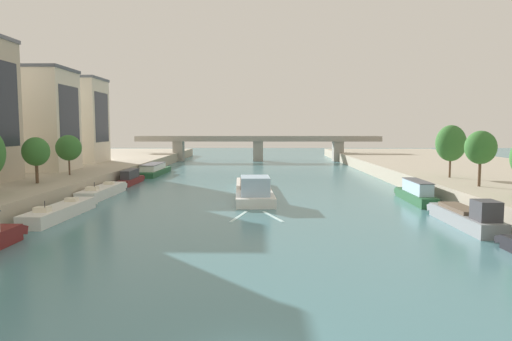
# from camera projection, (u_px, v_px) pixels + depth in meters

# --- Properties ---
(quay_left) EXTENTS (36.00, 170.00, 2.37)m
(quay_left) POSITION_uv_depth(u_px,v_px,m) (2.00, 179.00, 72.99)
(quay_left) COLOR #A89E89
(quay_left) RESTS_ON ground
(barge_midriver) EXTENTS (5.80, 24.62, 3.41)m
(barge_midriver) POSITION_uv_depth(u_px,v_px,m) (253.00, 189.00, 63.14)
(barge_midriver) COLOR silver
(barge_midriver) RESTS_ON ground
(wake_behind_barge) EXTENTS (5.59, 6.02, 0.03)m
(wake_behind_barge) POSITION_uv_depth(u_px,v_px,m) (256.00, 216.00, 48.47)
(wake_behind_barge) COLOR silver
(wake_behind_barge) RESTS_ON ground
(moored_boat_left_downstream) EXTENTS (3.02, 13.68, 2.39)m
(moored_boat_left_downstream) POSITION_uv_depth(u_px,v_px,m) (61.00, 211.00, 47.97)
(moored_boat_left_downstream) COLOR silver
(moored_boat_left_downstream) RESTS_ON ground
(moored_boat_left_midway) EXTENTS (2.86, 13.63, 2.44)m
(moored_boat_left_midway) POSITION_uv_depth(u_px,v_px,m) (103.00, 191.00, 62.83)
(moored_boat_left_midway) COLOR silver
(moored_boat_left_midway) RESTS_ON ground
(moored_boat_left_end) EXTENTS (1.84, 10.66, 2.47)m
(moored_boat_left_end) POSITION_uv_depth(u_px,v_px,m) (131.00, 178.00, 76.72)
(moored_boat_left_end) COLOR maroon
(moored_boat_left_end) RESTS_ON ground
(moored_boat_left_gap_after) EXTENTS (3.76, 16.72, 2.28)m
(moored_boat_left_gap_after) POSITION_uv_depth(u_px,v_px,m) (154.00, 170.00, 92.17)
(moored_boat_left_gap_after) COLOR #235633
(moored_boat_left_gap_after) RESTS_ON ground
(moored_boat_right_downstream) EXTENTS (2.58, 12.64, 3.09)m
(moored_boat_right_downstream) POSITION_uv_depth(u_px,v_px,m) (466.00, 217.00, 43.45)
(moored_boat_right_downstream) COLOR gray
(moored_boat_right_downstream) RESTS_ON ground
(moored_boat_right_lone) EXTENTS (2.36, 12.03, 2.82)m
(moored_boat_right_lone) POSITION_uv_depth(u_px,v_px,m) (416.00, 193.00, 57.87)
(moored_boat_right_lone) COLOR #235633
(moored_boat_right_lone) RESTS_ON ground
(tree_left_nearest) EXTENTS (3.36, 3.36, 5.85)m
(tree_left_nearest) POSITION_uv_depth(u_px,v_px,m) (36.00, 152.00, 57.76)
(tree_left_nearest) COLOR brown
(tree_left_nearest) RESTS_ON quay_left
(tree_left_distant) EXTENTS (3.71, 3.71, 5.97)m
(tree_left_distant) POSITION_uv_depth(u_px,v_px,m) (69.00, 148.00, 68.02)
(tree_left_distant) COLOR brown
(tree_left_distant) RESTS_ON quay_left
(tree_right_nearest) EXTENTS (3.63, 3.63, 6.68)m
(tree_right_nearest) POSITION_uv_depth(u_px,v_px,m) (481.00, 148.00, 54.54)
(tree_right_nearest) COLOR brown
(tree_right_nearest) RESTS_ON quay_right
(tree_right_end_of_row) EXTENTS (4.13, 4.13, 7.41)m
(tree_right_end_of_row) POSITION_uv_depth(u_px,v_px,m) (451.00, 143.00, 64.41)
(tree_right_end_of_row) COLOR brown
(tree_right_end_of_row) RESTS_ON quay_right
(building_left_corner) EXTENTS (14.47, 9.97, 16.82)m
(building_left_corner) POSITION_uv_depth(u_px,v_px,m) (27.00, 119.00, 75.40)
(building_left_corner) COLOR beige
(building_left_corner) RESTS_ON quay_left
(building_left_tall) EXTENTS (12.56, 9.96, 17.18)m
(building_left_tall) POSITION_uv_depth(u_px,v_px,m) (72.00, 120.00, 93.39)
(building_left_tall) COLOR beige
(building_left_tall) RESTS_ON quay_left
(bridge_far) EXTENTS (69.39, 4.40, 7.10)m
(bridge_far) POSITION_uv_depth(u_px,v_px,m) (258.00, 145.00, 130.04)
(bridge_far) COLOR gray
(bridge_far) RESTS_ON ground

